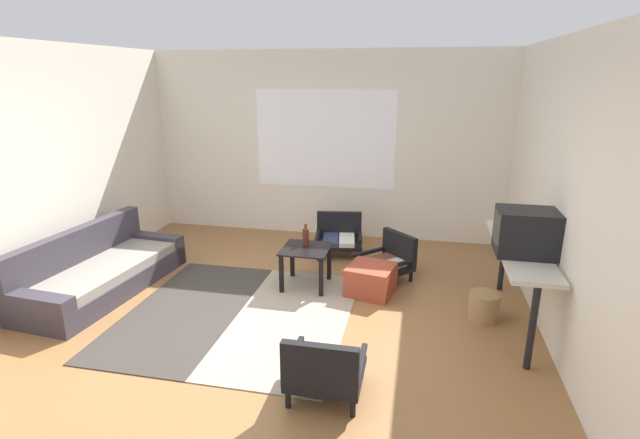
% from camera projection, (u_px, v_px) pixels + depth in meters
% --- Properties ---
extents(ground_plane, '(7.80, 7.80, 0.00)m').
position_uv_depth(ground_plane, '(263.00, 331.00, 4.58)').
color(ground_plane, olive).
extents(far_wall_with_window, '(5.60, 0.13, 2.70)m').
position_uv_depth(far_wall_with_window, '(326.00, 145.00, 7.05)').
color(far_wall_with_window, silver).
rests_on(far_wall_with_window, ground).
extents(side_wall_right, '(0.12, 6.60, 2.70)m').
position_uv_depth(side_wall_right, '(576.00, 201.00, 3.94)').
color(side_wall_right, silver).
rests_on(side_wall_right, ground).
extents(side_wall_left, '(0.12, 6.60, 2.70)m').
position_uv_depth(side_wall_left, '(25.00, 175.00, 4.99)').
color(side_wall_left, silver).
rests_on(side_wall_left, ground).
extents(area_rug, '(2.24, 2.32, 0.01)m').
position_uv_depth(area_rug, '(238.00, 314.00, 4.89)').
color(area_rug, '#38332D').
rests_on(area_rug, ground).
extents(couch, '(0.96, 2.08, 0.70)m').
position_uv_depth(couch, '(100.00, 272.00, 5.39)').
color(couch, '#38333D').
rests_on(couch, ground).
extents(coffee_table, '(0.53, 0.54, 0.47)m').
position_uv_depth(coffee_table, '(306.00, 257.00, 5.44)').
color(coffee_table, black).
rests_on(coffee_table, ground).
extents(armchair_by_window, '(0.69, 0.62, 0.54)m').
position_uv_depth(armchair_by_window, '(339.00, 236.00, 6.52)').
color(armchair_by_window, black).
rests_on(armchair_by_window, ground).
extents(armchair_striped_foreground, '(0.57, 0.55, 0.55)m').
position_uv_depth(armchair_striped_foreground, '(324.00, 369.00, 3.56)').
color(armchair_striped_foreground, black).
rests_on(armchair_striped_foreground, ground).
extents(armchair_corner, '(0.77, 0.77, 0.54)m').
position_uv_depth(armchair_corner, '(389.00, 259.00, 5.71)').
color(armchair_corner, black).
rests_on(armchair_corner, ground).
extents(ottoman_orange, '(0.57, 0.57, 0.33)m').
position_uv_depth(ottoman_orange, '(371.00, 280.00, 5.32)').
color(ottoman_orange, '#993D28').
rests_on(ottoman_orange, ground).
extents(console_shelf, '(0.42, 1.69, 0.80)m').
position_uv_depth(console_shelf, '(519.00, 255.00, 4.52)').
color(console_shelf, beige).
rests_on(console_shelf, ground).
extents(crt_television, '(0.53, 0.41, 0.41)m').
position_uv_depth(crt_television, '(527.00, 232.00, 4.27)').
color(crt_television, black).
rests_on(crt_television, console_shelf).
extents(clay_vase, '(0.20, 0.20, 0.31)m').
position_uv_depth(clay_vase, '(515.00, 223.00, 4.83)').
color(clay_vase, '#935B38').
rests_on(clay_vase, console_shelf).
extents(glass_bottle, '(0.07, 0.07, 0.25)m').
position_uv_depth(glass_bottle, '(306.00, 236.00, 5.50)').
color(glass_bottle, '#5B2319').
rests_on(glass_bottle, coffee_table).
extents(wicker_basket, '(0.30, 0.30, 0.28)m').
position_uv_depth(wicker_basket, '(484.00, 306.00, 4.76)').
color(wicker_basket, '#9E7A4C').
rests_on(wicker_basket, ground).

